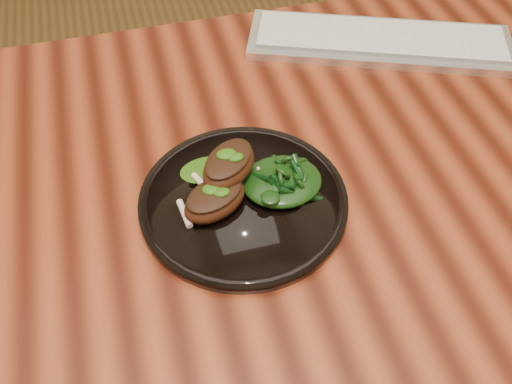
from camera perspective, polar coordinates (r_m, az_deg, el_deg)
The scene contains 7 objects.
desk at distance 0.87m, azimuth 1.15°, elevation -1.26°, with size 1.60×0.80×0.75m.
plate at distance 0.76m, azimuth -1.27°, elevation -0.89°, with size 0.28×0.28×0.02m.
lamb_chop_front at distance 0.73m, azimuth -4.19°, elevation -0.72°, with size 0.11×0.09×0.04m.
lamb_chop_back at distance 0.74m, azimuth -2.79°, elevation 2.74°, with size 0.10×0.10×0.04m.
herb_smear at distance 0.78m, azimuth -4.80°, elevation 2.24°, with size 0.08×0.05×0.00m, color #184207.
greens_heap at distance 0.75m, azimuth 2.63°, elevation 1.45°, with size 0.11×0.10×0.04m.
keyboard at distance 1.05m, azimuth 12.28°, elevation 14.55°, with size 0.48×0.30×0.02m.
Camera 1 is at (-0.16, -0.54, 1.34)m, focal length 40.00 mm.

